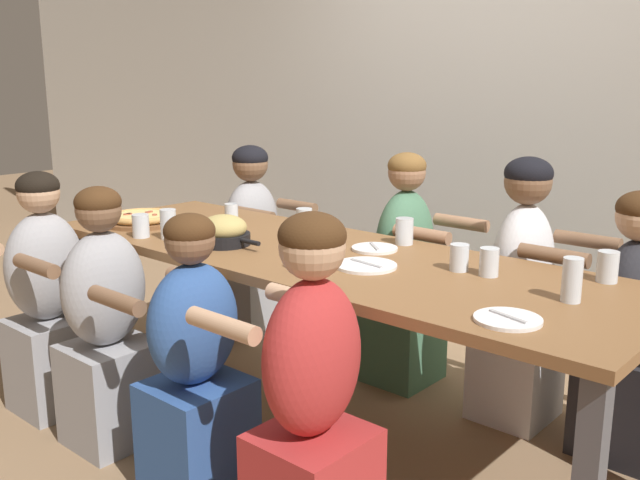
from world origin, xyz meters
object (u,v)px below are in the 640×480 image
at_px(drinking_glass_d, 168,226).
at_px(diner_near_midleft, 106,330).
at_px(drinking_glass_a, 459,257).
at_px(drinking_glass_i, 141,227).
at_px(empty_plate_a, 366,265).
at_px(drinking_glass_h, 607,268).
at_px(empty_plate_b, 375,248).
at_px(drinking_glass_g, 489,263).
at_px(drinking_glass_b, 404,232).
at_px(cocktail_glass_blue, 304,259).
at_px(diner_far_left, 252,246).
at_px(drinking_glass_f, 304,225).
at_px(diner_near_midright, 312,406).
at_px(empty_plate_c, 508,319).
at_px(drinking_glass_c, 572,283).
at_px(diner_far_center, 405,280).
at_px(diner_near_center, 195,371).
at_px(skillet_bowl, 224,232).
at_px(diner_far_midright, 521,301).
at_px(drinking_glass_e, 232,217).
at_px(diner_near_left, 48,304).
at_px(diner_far_right, 630,338).

distance_m(drinking_glass_d, diner_near_midleft, 0.54).
relative_size(drinking_glass_a, drinking_glass_i, 0.96).
xyz_separation_m(empty_plate_a, drinking_glass_i, (-1.08, -0.26, 0.04)).
bearing_deg(drinking_glass_h, empty_plate_b, -169.67).
height_order(empty_plate_a, drinking_glass_g, drinking_glass_g).
bearing_deg(drinking_glass_b, cocktail_glass_blue, -93.09).
distance_m(cocktail_glass_blue, diner_far_left, 1.59).
bearing_deg(drinking_glass_f, diner_near_midright, -46.30).
distance_m(empty_plate_c, drinking_glass_c, 0.32).
relative_size(diner_far_center, diner_near_center, 1.10).
height_order(skillet_bowl, drinking_glass_g, skillet_bowl).
relative_size(drinking_glass_h, diner_near_midleft, 0.10).
height_order(drinking_glass_i, diner_near_midright, diner_near_midright).
height_order(skillet_bowl, drinking_glass_d, drinking_glass_d).
bearing_deg(diner_near_midleft, empty_plate_a, -55.86).
xyz_separation_m(empty_plate_c, diner_far_midright, (-0.39, 0.93, -0.26)).
distance_m(skillet_bowl, drinking_glass_e, 0.36).
distance_m(diner_far_left, diner_near_midright, 2.12).
distance_m(drinking_glass_b, drinking_glass_c, 0.92).
height_order(drinking_glass_c, diner_far_center, diner_far_center).
bearing_deg(diner_near_left, diner_near_midright, -90.00).
height_order(drinking_glass_a, diner_near_midleft, diner_near_midleft).
distance_m(skillet_bowl, diner_far_left, 1.15).
bearing_deg(diner_far_left, diner_near_left, 2.30).
xyz_separation_m(skillet_bowl, diner_near_left, (-0.66, -0.48, -0.35)).
height_order(drinking_glass_c, diner_near_midleft, diner_near_midleft).
relative_size(skillet_bowl, diner_far_center, 0.29).
xyz_separation_m(diner_near_left, diner_near_center, (1.04, 0.00, -0.03)).
bearing_deg(empty_plate_c, drinking_glass_c, 78.25).
bearing_deg(empty_plate_a, drinking_glass_a, 33.12).
distance_m(drinking_glass_h, diner_near_center, 1.51).
height_order(drinking_glass_e, diner_far_right, diner_far_right).
relative_size(empty_plate_a, diner_near_left, 0.21).
bearing_deg(diner_near_midright, cocktail_glass_blue, 44.79).
height_order(drinking_glass_d, diner_near_midleft, diner_near_midleft).
relative_size(diner_far_center, diner_far_right, 1.06).
bearing_deg(drinking_glass_d, cocktail_glass_blue, 0.35).
distance_m(diner_near_left, diner_near_center, 1.04).
bearing_deg(drinking_glass_g, diner_far_right, 55.89).
relative_size(drinking_glass_e, diner_near_midright, 0.10).
xyz_separation_m(diner_far_right, diner_near_midleft, (-1.64, -1.32, -0.00)).
xyz_separation_m(diner_near_center, diner_near_midleft, (-0.56, 0.00, 0.02)).
relative_size(drinking_glass_g, diner_near_midright, 0.09).
distance_m(empty_plate_b, cocktail_glass_blue, 0.44).
bearing_deg(drinking_glass_d, drinking_glass_g, 16.32).
bearing_deg(drinking_glass_d, empty_plate_b, 28.44).
distance_m(empty_plate_c, diner_near_midright, 0.65).
bearing_deg(drinking_glass_i, empty_plate_b, 28.27).
distance_m(empty_plate_c, drinking_glass_h, 0.62).
distance_m(empty_plate_a, diner_far_midright, 0.82).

